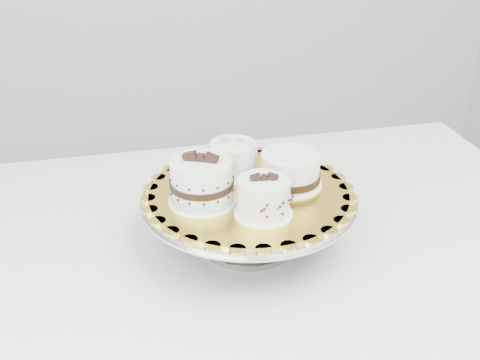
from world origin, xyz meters
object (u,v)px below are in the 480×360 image
object	(u,v)px
cake_board	(249,193)
cake_dots	(233,158)
cake_ribbon	(291,170)
cake_stand	(249,210)
cake_banded	(202,183)
cake_swirl	(264,198)
table	(256,259)

from	to	relation	value
cake_board	cake_dots	world-z (taller)	cake_dots
cake_dots	cake_ribbon	world-z (taller)	cake_dots
cake_stand	cake_banded	distance (m)	0.12
cake_board	cake_banded	world-z (taller)	cake_banded
cake_swirl	cake_dots	xyz separation A→B (m)	(-0.00, 0.16, 0.00)
cake_dots	cake_swirl	bearing A→B (deg)	-108.23
cake_swirl	cake_banded	size ratio (longest dim) A/B	0.72
cake_stand	cake_banded	size ratio (longest dim) A/B	2.66
cake_stand	cake_banded	world-z (taller)	cake_banded
cake_board	cake_swirl	size ratio (longest dim) A/B	3.38
cake_stand	cake_board	distance (m)	0.04
cake_dots	cake_stand	bearing A→B (deg)	-105.44
cake_stand	cake_swirl	size ratio (longest dim) A/B	3.67
cake_stand	cake_swirl	distance (m)	0.11
cake_board	cake_ribbon	xyz separation A→B (m)	(0.08, 0.00, 0.03)
table	cake_stand	distance (m)	0.15
cake_swirl	cake_ribbon	bearing A→B (deg)	58.11
cake_banded	cake_dots	bearing A→B (deg)	75.14
cake_dots	cake_board	bearing A→B (deg)	-105.44
cake_board	cake_ribbon	size ratio (longest dim) A/B	2.67
cake_ribbon	cake_banded	bearing A→B (deg)	-159.55
cake_stand	cake_ribbon	distance (m)	0.11
cake_dots	cake_ribbon	xyz separation A→B (m)	(0.09, -0.08, -0.00)
cake_stand	cake_dots	bearing A→B (deg)	93.15
table	cake_stand	xyz separation A→B (m)	(-0.03, -0.03, 0.14)
cake_board	cake_stand	bearing A→B (deg)	180.00
cake_board	cake_banded	distance (m)	0.10
table	cake_swirl	distance (m)	0.25
cake_ribbon	cake_board	bearing A→B (deg)	-160.33
cake_swirl	cake_dots	distance (m)	0.16
table	cake_ribbon	bearing A→B (deg)	-22.68
cake_dots	cake_ribbon	bearing A→B (deg)	-59.46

